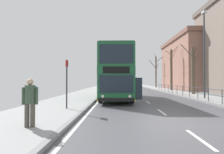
{
  "coord_description": "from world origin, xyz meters",
  "views": [
    {
      "loc": [
        -2.44,
        -7.94,
        1.74
      ],
      "look_at": [
        -2.84,
        7.45,
        2.0
      ],
      "focal_mm": 30.69,
      "sensor_mm": 36.0,
      "label": 1
    }
  ],
  "objects_px": {
    "double_decker_bus_main": "(116,74)",
    "street_lamp_far_side": "(204,48)",
    "bus_stop_sign_near": "(67,79)",
    "bare_tree_far_00": "(171,69)",
    "background_building_01": "(206,64)",
    "bare_tree_far_01": "(193,69)",
    "bare_tree_far_02": "(156,71)",
    "pedestrian_with_backpack": "(30,99)"
  },
  "relations": [
    {
      "from": "bus_stop_sign_near",
      "to": "bare_tree_far_01",
      "type": "distance_m",
      "value": 16.92
    },
    {
      "from": "bus_stop_sign_near",
      "to": "bare_tree_far_01",
      "type": "relative_size",
      "value": 0.44
    },
    {
      "from": "double_decker_bus_main",
      "to": "street_lamp_far_side",
      "type": "bearing_deg",
      "value": -3.53
    },
    {
      "from": "double_decker_bus_main",
      "to": "bare_tree_far_01",
      "type": "distance_m",
      "value": 10.33
    },
    {
      "from": "double_decker_bus_main",
      "to": "bare_tree_far_01",
      "type": "relative_size",
      "value": 1.73
    },
    {
      "from": "background_building_01",
      "to": "bare_tree_far_01",
      "type": "bearing_deg",
      "value": -119.71
    },
    {
      "from": "double_decker_bus_main",
      "to": "bare_tree_far_02",
      "type": "relative_size",
      "value": 1.44
    },
    {
      "from": "double_decker_bus_main",
      "to": "bare_tree_far_00",
      "type": "bearing_deg",
      "value": 56.54
    },
    {
      "from": "pedestrian_with_backpack",
      "to": "bare_tree_far_00",
      "type": "xyz_separation_m",
      "value": [
        11.9,
        25.03,
        2.47
      ]
    },
    {
      "from": "street_lamp_far_side",
      "to": "bus_stop_sign_near",
      "type": "bearing_deg",
      "value": -148.21
    },
    {
      "from": "bare_tree_far_00",
      "to": "bare_tree_far_02",
      "type": "height_order",
      "value": "bare_tree_far_02"
    },
    {
      "from": "pedestrian_with_backpack",
      "to": "bus_stop_sign_near",
      "type": "height_order",
      "value": "bus_stop_sign_near"
    },
    {
      "from": "pedestrian_with_backpack",
      "to": "street_lamp_far_side",
      "type": "bearing_deg",
      "value": 45.14
    },
    {
      "from": "bare_tree_far_00",
      "to": "bare_tree_far_01",
      "type": "xyz_separation_m",
      "value": [
        0.1,
        -8.76,
        -0.53
      ]
    },
    {
      "from": "bus_stop_sign_near",
      "to": "background_building_01",
      "type": "height_order",
      "value": "background_building_01"
    },
    {
      "from": "double_decker_bus_main",
      "to": "bus_stop_sign_near",
      "type": "height_order",
      "value": "double_decker_bus_main"
    },
    {
      "from": "pedestrian_with_backpack",
      "to": "street_lamp_far_side",
      "type": "distance_m",
      "value": 15.82
    },
    {
      "from": "bare_tree_far_01",
      "to": "bare_tree_far_02",
      "type": "xyz_separation_m",
      "value": [
        -0.12,
        21.03,
        0.88
      ]
    },
    {
      "from": "double_decker_bus_main",
      "to": "background_building_01",
      "type": "bearing_deg",
      "value": 47.57
    },
    {
      "from": "pedestrian_with_backpack",
      "to": "bus_stop_sign_near",
      "type": "xyz_separation_m",
      "value": [
        0.13,
        4.27,
        0.73
      ]
    },
    {
      "from": "double_decker_bus_main",
      "to": "bare_tree_far_02",
      "type": "height_order",
      "value": "bare_tree_far_02"
    },
    {
      "from": "pedestrian_with_backpack",
      "to": "bare_tree_far_02",
      "type": "xyz_separation_m",
      "value": [
        11.88,
        37.31,
        2.82
      ]
    },
    {
      "from": "bare_tree_far_00",
      "to": "background_building_01",
      "type": "relative_size",
      "value": 0.42
    },
    {
      "from": "double_decker_bus_main",
      "to": "bare_tree_far_00",
      "type": "distance_m",
      "value": 16.36
    },
    {
      "from": "bare_tree_far_00",
      "to": "background_building_01",
      "type": "bearing_deg",
      "value": 31.48
    },
    {
      "from": "bus_stop_sign_near",
      "to": "bare_tree_far_02",
      "type": "distance_m",
      "value": 35.13
    },
    {
      "from": "street_lamp_far_side",
      "to": "bare_tree_far_01",
      "type": "height_order",
      "value": "street_lamp_far_side"
    },
    {
      "from": "pedestrian_with_backpack",
      "to": "bare_tree_far_00",
      "type": "height_order",
      "value": "bare_tree_far_00"
    },
    {
      "from": "double_decker_bus_main",
      "to": "pedestrian_with_backpack",
      "type": "xyz_separation_m",
      "value": [
        -2.9,
        -11.42,
        -1.21
      ]
    },
    {
      "from": "street_lamp_far_side",
      "to": "background_building_01",
      "type": "xyz_separation_m",
      "value": [
        8.86,
        18.9,
        0.17
      ]
    },
    {
      "from": "street_lamp_far_side",
      "to": "bare_tree_far_02",
      "type": "height_order",
      "value": "street_lamp_far_side"
    },
    {
      "from": "bus_stop_sign_near",
      "to": "bare_tree_far_00",
      "type": "relative_size",
      "value": 0.38
    },
    {
      "from": "double_decker_bus_main",
      "to": "street_lamp_far_side",
      "type": "xyz_separation_m",
      "value": [
        7.97,
        -0.49,
        2.37
      ]
    },
    {
      "from": "background_building_01",
      "to": "pedestrian_with_backpack",
      "type": "bearing_deg",
      "value": -123.48
    },
    {
      "from": "street_lamp_far_side",
      "to": "background_building_01",
      "type": "height_order",
      "value": "background_building_01"
    },
    {
      "from": "street_lamp_far_side",
      "to": "background_building_01",
      "type": "distance_m",
      "value": 20.87
    },
    {
      "from": "double_decker_bus_main",
      "to": "bare_tree_far_01",
      "type": "bearing_deg",
      "value": 28.1
    },
    {
      "from": "bus_stop_sign_near",
      "to": "bare_tree_far_01",
      "type": "height_order",
      "value": "bare_tree_far_01"
    },
    {
      "from": "bare_tree_far_02",
      "to": "double_decker_bus_main",
      "type": "bearing_deg",
      "value": -109.12
    },
    {
      "from": "bare_tree_far_01",
      "to": "background_building_01",
      "type": "bearing_deg",
      "value": 60.29
    },
    {
      "from": "double_decker_bus_main",
      "to": "bare_tree_far_01",
      "type": "height_order",
      "value": "bare_tree_far_01"
    },
    {
      "from": "double_decker_bus_main",
      "to": "background_building_01",
      "type": "xyz_separation_m",
      "value": [
        16.83,
        18.41,
        2.54
      ]
    }
  ]
}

